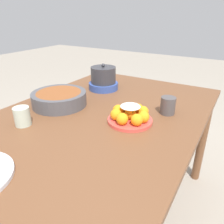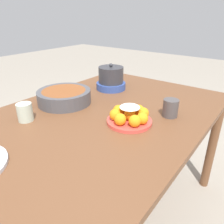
{
  "view_description": "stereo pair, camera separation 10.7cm",
  "coord_description": "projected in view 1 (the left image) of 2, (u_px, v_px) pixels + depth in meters",
  "views": [
    {
      "loc": [
        -0.81,
        -0.59,
        1.23
      ],
      "look_at": [
        0.02,
        -0.09,
        0.79
      ],
      "focal_mm": 35.0,
      "sensor_mm": 36.0,
      "label": 1
    },
    {
      "loc": [
        -0.75,
        -0.68,
        1.23
      ],
      "look_at": [
        0.02,
        -0.09,
        0.79
      ],
      "focal_mm": 35.0,
      "sensor_mm": 36.0,
      "label": 2
    }
  ],
  "objects": [
    {
      "name": "cup_near",
      "position": [
        168.0,
        106.0,
        1.13
      ],
      "size": [
        0.08,
        0.08,
        0.09
      ],
      "color": "#4C4747",
      "rests_on": "dining_table"
    },
    {
      "name": "serving_bowl",
      "position": [
        59.0,
        98.0,
        1.24
      ],
      "size": [
        0.31,
        0.31,
        0.08
      ],
      "color": "#4C4C51",
      "rests_on": "dining_table"
    },
    {
      "name": "dining_table",
      "position": [
        96.0,
        131.0,
        1.15
      ],
      "size": [
        1.57,
        1.0,
        0.75
      ],
      "color": "brown",
      "rests_on": "ground_plane"
    },
    {
      "name": "sauce_bowl",
      "position": [
        57.0,
        90.0,
        1.44
      ],
      "size": [
        0.11,
        0.11,
        0.03
      ],
      "color": "tan",
      "rests_on": "dining_table"
    },
    {
      "name": "cup_far",
      "position": [
        22.0,
        116.0,
        1.02
      ],
      "size": [
        0.07,
        0.07,
        0.09
      ],
      "color": "beige",
      "rests_on": "dining_table"
    },
    {
      "name": "ground_plane",
      "position": [
        99.0,
        219.0,
        1.43
      ],
      "size": [
        12.0,
        12.0,
        0.0
      ],
      "primitive_type": "plane",
      "color": "#9E9384"
    },
    {
      "name": "cake_plate",
      "position": [
        130.0,
        115.0,
        1.05
      ],
      "size": [
        0.22,
        0.22,
        0.09
      ],
      "color": "#E04C42",
      "rests_on": "dining_table"
    },
    {
      "name": "warming_pot",
      "position": [
        103.0,
        79.0,
        1.48
      ],
      "size": [
        0.2,
        0.2,
        0.18
      ],
      "color": "#334C99",
      "rests_on": "dining_table"
    }
  ]
}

